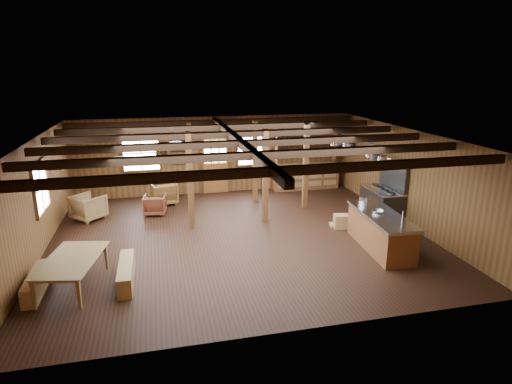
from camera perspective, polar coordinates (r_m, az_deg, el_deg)
room at (r=11.38m, az=-2.35°, el=0.54°), size 10.04×9.04×2.84m
ceiling_joists at (r=11.27m, az=-2.60°, el=7.05°), size 9.80×8.82×0.18m
timber_posts at (r=13.45m, az=-1.86°, el=3.04°), size 3.95×2.35×2.80m
back_door at (r=15.76m, az=-5.41°, el=3.03°), size 1.02×0.08×2.15m
window_back_left at (r=15.50m, az=-15.09°, el=5.03°), size 1.32×0.06×1.32m
window_back_right at (r=15.84m, az=-0.80°, el=5.84°), size 1.02×0.06×1.32m
window_left at (r=11.98m, az=-26.84°, el=0.55°), size 0.14×1.24×1.32m
notice_boards at (r=15.48m, az=-11.01°, el=5.44°), size 1.08×0.03×0.90m
back_counter at (r=16.39m, az=6.60°, el=2.51°), size 2.55×0.60×2.45m
pendant_lamps at (r=11.97m, az=-14.01°, el=5.05°), size 1.86×2.36×0.66m
pot_rack at (r=12.56m, az=13.25°, el=5.65°), size 0.39×3.00×0.45m
kitchen_island at (r=11.39m, az=16.27°, el=-5.01°), size 1.04×2.55×1.20m
step_stool at (r=12.60m, az=11.29°, el=-3.88°), size 0.51×0.40×0.41m
commercial_range at (r=13.70m, az=16.67°, el=-0.77°), size 0.80×1.55×1.91m
dining_table at (r=9.91m, az=-23.02°, el=-9.94°), size 1.40×2.06×0.66m
bench_wall at (r=10.13m, az=-27.18°, el=-10.71°), size 0.28×1.48×0.41m
bench_aisle at (r=9.81m, az=-16.92°, el=-10.29°), size 0.30×1.58×0.44m
armchair_a at (r=14.80m, az=-12.20°, el=-0.18°), size 0.97×0.99×0.76m
armchair_b at (r=13.86m, az=-13.32°, el=-1.66°), size 0.77×0.78×0.63m
armchair_c at (r=14.00m, az=-21.45°, el=-1.88°), size 1.19×1.19×0.78m
counter_pot at (r=11.95m, az=14.35°, el=-1.00°), size 0.33×0.33×0.20m
bowl at (r=11.27m, az=15.93°, el=-2.52°), size 0.37×0.37×0.07m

